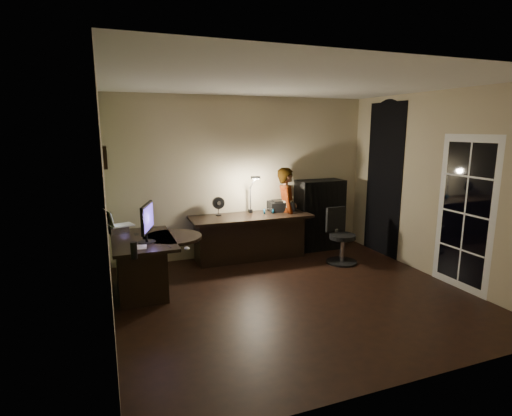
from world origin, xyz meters
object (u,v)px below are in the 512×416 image
object	(u,v)px
cabinet	(319,215)
office_chair	(343,236)
desk_right	(251,237)
person	(286,211)
desk_left	(144,265)
monitor	(146,229)

from	to	relation	value
cabinet	office_chair	distance (m)	0.88
desk_right	cabinet	bearing A→B (deg)	7.16
cabinet	person	size ratio (longest dim) A/B	0.83
desk_left	office_chair	bearing A→B (deg)	1.05
desk_left	monitor	size ratio (longest dim) A/B	2.30
desk_left	person	distance (m)	2.69
desk_left	cabinet	distance (m)	3.33
person	office_chair	bearing A→B (deg)	-125.23
desk_left	monitor	world-z (taller)	monitor
desk_right	person	xyz separation A→B (m)	(0.70, 0.11, 0.38)
cabinet	monitor	bearing A→B (deg)	-161.00
desk_right	cabinet	world-z (taller)	cabinet
monitor	office_chair	xyz separation A→B (m)	(3.10, 0.23, -0.47)
desk_right	monitor	size ratio (longest dim) A/B	3.62
office_chair	desk_left	bearing A→B (deg)	177.35
monitor	person	world-z (taller)	person
desk_left	person	bearing A→B (deg)	19.24
monitor	office_chair	distance (m)	3.15
desk_right	cabinet	xyz separation A→B (m)	(1.38, 0.15, 0.25)
desk_right	office_chair	distance (m)	1.51
desk_right	person	size ratio (longest dim) A/B	1.33
desk_left	office_chair	world-z (taller)	office_chair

